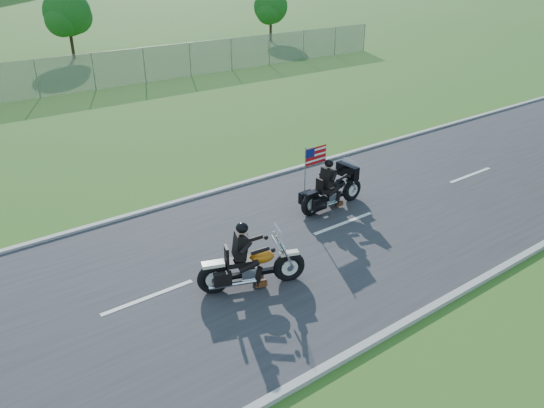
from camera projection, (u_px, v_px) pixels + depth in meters
ground at (224, 270)px, 12.98m from camera, size 420.00×420.00×0.00m
road at (224, 269)px, 12.97m from camera, size 120.00×8.00×0.04m
curb_north at (153, 209)px, 15.89m from camera, size 120.00×0.18×0.12m
curb_south at (337, 362)px, 10.02m from camera, size 120.00×0.18×0.12m
tree_fence_near at (68, 15)px, 36.68m from camera, size 3.52×3.28×4.75m
tree_fence_far at (271, 8)px, 43.93m from camera, size 3.08×2.87×4.20m
motorcycle_lead at (250, 267)px, 12.09m from camera, size 2.46×1.20×1.72m
motorcycle_follow at (332, 191)px, 15.84m from camera, size 2.41×0.79×2.01m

